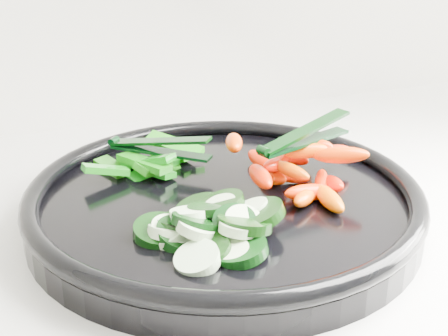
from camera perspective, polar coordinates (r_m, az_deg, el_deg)
name	(u,v)px	position (r m, az deg, el deg)	size (l,w,h in m)	color
veggie_tray	(224,201)	(0.59, 0.00, -3.07)	(0.39, 0.39, 0.04)	black
cucumber_pile	(203,227)	(0.52, -1.91, -5.41)	(0.14, 0.14, 0.04)	black
carrot_pile	(296,167)	(0.61, 6.56, 0.10)	(0.14, 0.16, 0.05)	#F04500
pepper_pile	(153,162)	(0.65, -6.51, 0.52)	(0.13, 0.10, 0.04)	#176009
tong_carrot	(303,137)	(0.60, 7.20, 2.81)	(0.11, 0.05, 0.02)	black
tong_pepper	(157,146)	(0.65, -6.14, 2.01)	(0.09, 0.09, 0.02)	black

